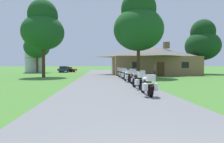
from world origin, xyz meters
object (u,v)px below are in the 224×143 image
motorcycle_white_fourth_in_row (128,76)px  tree_left_near (43,27)px  motorcycle_white_farthest_in_row (119,73)px  tree_by_lodge_front (139,24)px  motorcycle_black_second_in_row (139,81)px  parked_navy_suv_far_left (64,69)px  metal_silo_distant (34,56)px  parked_red_sedan_far_left (67,69)px  motorcycle_orange_sixth_in_row (121,73)px  motorcycle_red_third_in_row (134,78)px  bystander_gray_shirt_near_lodge (154,70)px  motorcycle_white_nearest_to_camera (148,85)px  motorcycle_yellow_fifth_in_row (124,75)px  tree_right_of_lodge (203,42)px  tree_left_far (37,44)px

motorcycle_white_fourth_in_row → tree_left_near: tree_left_near is taller
motorcycle_white_farthest_in_row → tree_by_lodge_front: size_ratio=0.18×
motorcycle_black_second_in_row → parked_navy_suv_far_left: size_ratio=0.45×
metal_silo_distant → parked_red_sedan_far_left: bearing=1.2°
motorcycle_orange_sixth_in_row → parked_red_sedan_far_left: bearing=107.7°
motorcycle_orange_sixth_in_row → motorcycle_red_third_in_row: bearing=-97.1°
bystander_gray_shirt_near_lodge → tree_by_lodge_front: 6.93m
motorcycle_white_nearest_to_camera → motorcycle_black_second_in_row: (0.10, 2.73, 0.00)m
tree_by_lodge_front → parked_navy_suv_far_left: (-13.09, 18.90, -6.38)m
motorcycle_yellow_fifth_in_row → tree_right_of_lodge: (16.31, 12.93, 5.35)m
motorcycle_red_third_in_row → tree_left_far: (-16.21, 27.08, 5.56)m
motorcycle_red_third_in_row → motorcycle_orange_sixth_in_row: size_ratio=1.00×
motorcycle_orange_sixth_in_row → parked_red_sedan_far_left: size_ratio=0.46×
motorcycle_orange_sixth_in_row → tree_left_near: 12.38m
motorcycle_black_second_in_row → motorcycle_white_fourth_in_row: (0.10, 5.35, 0.00)m
motorcycle_orange_sixth_in_row → tree_left_far: (-16.18, 18.69, 5.57)m
motorcycle_black_second_in_row → tree_left_far: size_ratio=0.21×
motorcycle_red_third_in_row → metal_silo_distant: 35.21m
motorcycle_yellow_fifth_in_row → metal_silo_distant: size_ratio=0.27×
motorcycle_white_fourth_in_row → metal_silo_distant: (-17.77, 27.51, 3.23)m
bystander_gray_shirt_near_lodge → parked_red_sedan_far_left: bystander_gray_shirt_near_lodge is taller
motorcycle_white_nearest_to_camera → tree_left_far: tree_left_far is taller
parked_navy_suv_far_left → motorcycle_white_fourth_in_row: bearing=-69.3°
motorcycle_black_second_in_row → motorcycle_yellow_fifth_in_row: same height
tree_by_lodge_front → motorcycle_white_fourth_in_row: bearing=-109.3°
motorcycle_yellow_fifth_in_row → motorcycle_white_farthest_in_row: bearing=85.3°
motorcycle_red_third_in_row → parked_navy_suv_far_left: 30.63m
tree_right_of_lodge → tree_left_near: (-26.65, -7.38, 0.82)m
parked_navy_suv_far_left → motorcycle_red_third_in_row: bearing=-71.1°
motorcycle_white_fourth_in_row → parked_navy_suv_far_left: bearing=105.1°
motorcycle_black_second_in_row → tree_by_lodge_front: size_ratio=0.18×
motorcycle_red_third_in_row → motorcycle_yellow_fifth_in_row: size_ratio=1.00×
bystander_gray_shirt_near_lodge → parked_navy_suv_far_left: bearing=-115.0°
tree_left_near → motorcycle_white_nearest_to_camera: bearing=-58.8°
tree_left_far → tree_by_lodge_front: bearing=-42.8°
motorcycle_white_nearest_to_camera → parked_red_sedan_far_left: motorcycle_white_nearest_to_camera is taller
motorcycle_white_nearest_to_camera → tree_left_near: tree_left_near is taller
motorcycle_yellow_fifth_in_row → tree_left_far: 27.37m
motorcycle_white_fourth_in_row → motorcycle_white_farthest_in_row: (0.06, 8.48, 0.01)m
motorcycle_red_third_in_row → parked_navy_suv_far_left: (-10.66, 28.71, 0.16)m
motorcycle_yellow_fifth_in_row → motorcycle_orange_sixth_in_row: same height
bystander_gray_shirt_near_lodge → tree_left_far: bearing=-103.7°
motorcycle_white_fourth_in_row → parked_red_sedan_far_left: 29.50m
motorcycle_white_fourth_in_row → tree_by_lodge_front: tree_by_lodge_front is taller
tree_by_lodge_front → motorcycle_red_third_in_row: bearing=-103.9°
motorcycle_yellow_fifth_in_row → parked_red_sedan_far_left: bearing=108.0°
bystander_gray_shirt_near_lodge → tree_left_near: 16.52m
motorcycle_white_nearest_to_camera → metal_silo_distant: bearing=114.8°
parked_navy_suv_far_left → motorcycle_black_second_in_row: bearing=-73.0°
tree_right_of_lodge → parked_red_sedan_far_left: bearing=156.2°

